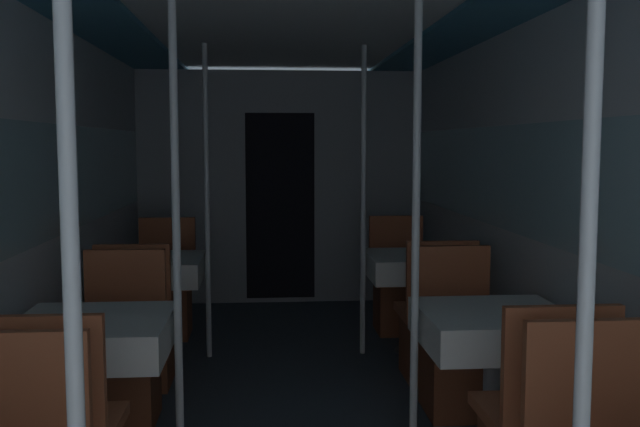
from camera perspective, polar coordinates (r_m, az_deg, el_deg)
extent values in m
cube|color=silver|center=(3.69, -23.26, -1.14)|extent=(0.05, 8.07, 2.16)
cube|color=#9EC6D1|center=(3.67, -23.20, 1.97)|extent=(0.03, 7.43, 0.63)
cube|color=silver|center=(3.80, 18.59, -0.80)|extent=(0.05, 8.07, 2.16)
cube|color=#9EC6D1|center=(3.78, 18.51, 2.21)|extent=(0.03, 7.43, 0.63)
cube|color=teal|center=(3.76, 15.60, 16.03)|extent=(0.48, 7.75, 0.03)
cube|color=gray|center=(6.69, -3.22, 2.09)|extent=(2.62, 0.08, 2.16)
cube|color=black|center=(6.65, -3.20, 0.58)|extent=(0.64, 0.01, 1.73)
cube|color=#B25633|center=(2.49, -22.94, -13.78)|extent=(0.44, 0.04, 0.46)
cylinder|color=silver|center=(1.57, -19.11, -9.55)|extent=(0.04, 0.04, 2.16)
cylinder|color=#B7B7BC|center=(3.48, -17.55, -13.74)|extent=(0.09, 0.09, 0.67)
cube|color=#93704C|center=(3.38, -17.72, -8.22)|extent=(0.64, 0.64, 0.02)
cube|color=white|center=(3.40, -17.69, -9.35)|extent=(0.68, 0.68, 0.17)
cube|color=#B25633|center=(2.68, -21.51, -12.37)|extent=(0.44, 0.04, 0.46)
cube|color=brown|center=(4.05, -15.65, -13.17)|extent=(0.37, 0.37, 0.40)
cube|color=#B25633|center=(3.98, -15.74, -10.11)|extent=(0.44, 0.44, 0.05)
cube|color=#B25633|center=(4.11, -15.29, -5.96)|extent=(0.44, 0.04, 0.46)
cylinder|color=silver|center=(3.24, -11.42, -1.66)|extent=(0.04, 0.04, 2.16)
cylinder|color=#4C4C51|center=(5.20, -13.08, -11.09)|extent=(0.29, 0.29, 0.01)
cylinder|color=#B7B7BC|center=(5.11, -13.16, -7.41)|extent=(0.09, 0.09, 0.67)
cube|color=#93704C|center=(5.05, -13.24, -3.60)|extent=(0.64, 0.64, 0.02)
cube|color=white|center=(5.06, -13.23, -4.37)|extent=(0.68, 0.68, 0.17)
cube|color=brown|center=(4.61, -14.18, -10.79)|extent=(0.37, 0.37, 0.40)
cube|color=#B25633|center=(4.56, -14.25, -8.08)|extent=(0.44, 0.44, 0.05)
cube|color=#B25633|center=(4.31, -14.78, -5.42)|extent=(0.44, 0.04, 0.46)
cube|color=brown|center=(5.69, -12.27, -7.63)|extent=(0.37, 0.37, 0.40)
cube|color=#B25633|center=(5.64, -12.32, -5.42)|extent=(0.44, 0.44, 0.05)
cube|color=#B25633|center=(5.80, -12.10, -2.58)|extent=(0.44, 0.04, 0.46)
cylinder|color=silver|center=(4.96, -9.03, 0.83)|extent=(0.04, 0.04, 2.16)
cube|color=#B25633|center=(2.60, 20.61, -12.88)|extent=(0.44, 0.04, 0.46)
cylinder|color=silver|center=(1.67, 20.42, -8.69)|extent=(0.04, 0.04, 2.16)
cylinder|color=#B7B7BC|center=(3.56, 13.62, -13.20)|extent=(0.09, 0.09, 0.67)
cube|color=#93704C|center=(3.46, 13.75, -7.79)|extent=(0.64, 0.64, 0.02)
cube|color=white|center=(3.48, 13.73, -8.90)|extent=(0.68, 0.68, 0.17)
cube|color=#B25633|center=(3.03, 17.07, -15.16)|extent=(0.44, 0.44, 0.05)
cube|color=#B25633|center=(2.78, 18.77, -11.61)|extent=(0.44, 0.04, 0.46)
cube|color=brown|center=(4.11, 11.08, -12.75)|extent=(0.37, 0.37, 0.40)
cube|color=#B25633|center=(4.05, 11.14, -9.74)|extent=(0.44, 0.44, 0.05)
cube|color=#B25633|center=(4.18, 10.47, -5.67)|extent=(0.44, 0.04, 0.46)
cylinder|color=silver|center=(3.29, 7.66, -1.49)|extent=(0.04, 0.04, 2.16)
cylinder|color=#4C4C51|center=(5.25, 7.56, -10.82)|extent=(0.29, 0.29, 0.01)
cylinder|color=#B7B7BC|center=(5.17, 7.61, -7.18)|extent=(0.09, 0.09, 0.67)
cube|color=#93704C|center=(5.10, 7.66, -3.41)|extent=(0.64, 0.64, 0.02)
cube|color=white|center=(5.12, 7.65, -4.17)|extent=(0.68, 0.68, 0.17)
cube|color=brown|center=(4.67, 9.06, -10.48)|extent=(0.37, 0.37, 0.40)
cube|color=#B25633|center=(4.62, 9.10, -7.80)|extent=(0.44, 0.44, 0.05)
cube|color=#B25633|center=(4.38, 9.77, -5.15)|extent=(0.44, 0.04, 0.46)
cube|color=brown|center=(5.74, 6.41, -7.43)|extent=(0.37, 0.37, 0.40)
cube|color=#B25633|center=(5.69, 6.43, -5.23)|extent=(0.44, 0.44, 0.05)
cube|color=#B25633|center=(5.85, 6.09, -2.42)|extent=(0.44, 0.04, 0.46)
cylinder|color=silver|center=(4.99, 3.48, 0.92)|extent=(0.04, 0.04, 2.16)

